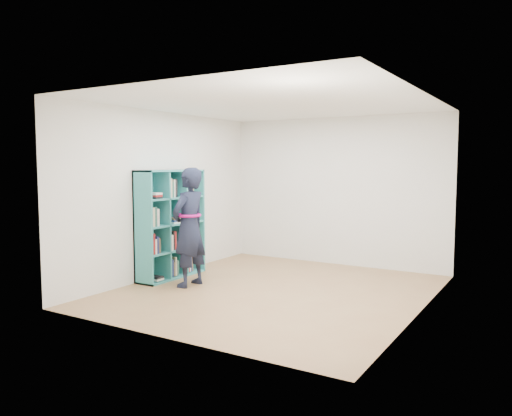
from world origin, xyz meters
The scene contains 9 objects.
floor centered at (0.00, 0.00, 0.00)m, with size 4.50×4.50×0.00m, color #906641.
ceiling centered at (0.00, 0.00, 2.60)m, with size 4.50×4.50×0.00m, color white.
wall_left centered at (-2.00, 0.00, 1.30)m, with size 0.02×4.50×2.60m, color silver.
wall_right centered at (2.00, 0.00, 1.30)m, with size 0.02×4.50×2.60m, color silver.
wall_back centered at (0.00, 2.25, 1.30)m, with size 4.00×0.02×2.60m, color silver.
wall_front centered at (0.00, -2.25, 1.30)m, with size 4.00×0.02×2.60m, color silver.
bookshelf centered at (-1.84, -0.09, 0.82)m, with size 0.37×1.27×1.69m.
person centered at (-1.20, -0.38, 0.87)m, with size 0.42×0.64×1.73m.
smartphone centered at (-1.34, -0.28, 0.98)m, with size 0.02×0.11×0.14m.
Camera 1 is at (3.34, -6.02, 1.77)m, focal length 35.00 mm.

